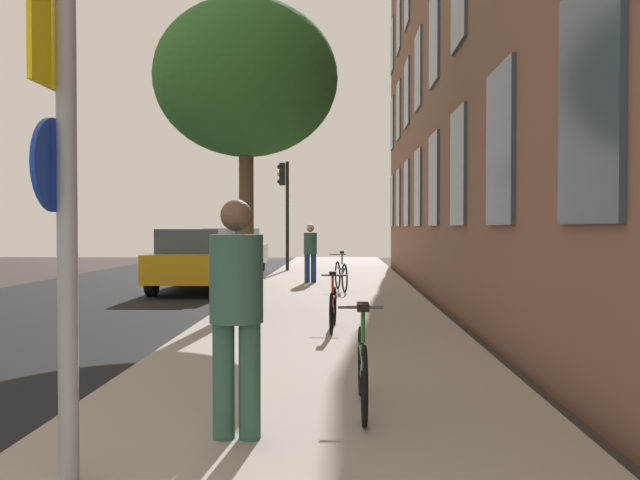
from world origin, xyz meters
TOP-DOWN VIEW (x-y plane):
  - ground_plane at (-2.40, 15.00)m, footprint 41.80×41.80m
  - road_asphalt at (-4.50, 15.00)m, footprint 7.00×38.00m
  - sidewalk at (1.10, 15.00)m, footprint 4.20×38.00m
  - sign_post at (-0.31, 3.41)m, footprint 0.16×0.60m
  - traffic_light at (-0.70, 23.39)m, footprint 0.43×0.24m
  - tree_near at (-0.43, 11.92)m, footprint 3.43×3.43m
  - bicycle_0 at (1.54, 5.15)m, footprint 0.42×1.61m
  - bicycle_1 at (1.23, 9.59)m, footprint 0.42×1.63m
  - bicycle_2 at (1.34, 15.81)m, footprint 0.46×1.64m
  - pedestrian_0 at (0.58, 4.35)m, footprint 0.56×0.56m
  - pedestrian_1 at (0.47, 18.14)m, footprint 0.49×0.49m
  - car_0 at (-2.39, 16.76)m, footprint 1.91×4.44m
  - car_1 at (-2.53, 23.06)m, footprint 2.05×4.18m

SIDE VIEW (x-z plane):
  - ground_plane at x=-2.40m, z-range 0.00..0.00m
  - road_asphalt at x=-4.50m, z-range 0.00..0.01m
  - sidewalk at x=1.10m, z-range 0.00..0.12m
  - bicycle_1 at x=1.23m, z-range 0.02..0.92m
  - bicycle_0 at x=1.54m, z-range 0.02..0.95m
  - bicycle_2 at x=1.34m, z-range 0.01..0.99m
  - car_1 at x=-2.53m, z-range 0.03..1.65m
  - car_0 at x=-2.39m, z-range 0.03..1.65m
  - pedestrian_1 at x=0.47m, z-range 0.24..1.88m
  - pedestrian_0 at x=0.58m, z-range 0.25..2.01m
  - sign_post at x=-0.31m, z-range 0.34..3.57m
  - traffic_light at x=-0.70m, z-range 0.83..4.74m
  - tree_near at x=-0.43m, z-range 1.54..7.34m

